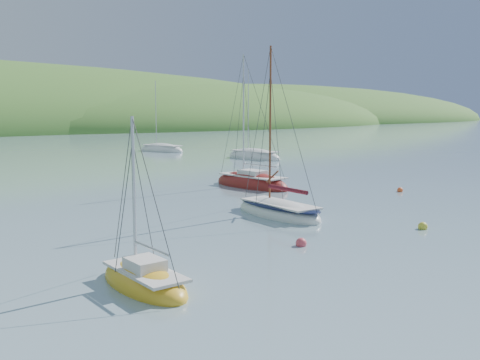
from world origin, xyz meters
TOP-DOWN VIEW (x-y plane):
  - ground at (0.00, 0.00)m, footprint 700.00×700.00m
  - daysailer_white at (2.01, 8.02)m, footprint 3.06×6.98m
  - sloop_red at (8.51, 17.87)m, footprint 2.95×7.77m
  - sailboat_yellow at (-10.39, 1.84)m, footprint 2.07×4.90m
  - distant_sloop_b at (22.61, 54.43)m, footprint 4.81×8.40m
  - distant_sloop_d at (25.15, 36.46)m, footprint 3.57×8.69m
  - mooring_buoys at (4.86, 3.25)m, footprint 17.93×8.53m

SIDE VIEW (x-z plane):
  - ground at x=0.00m, z-range 0.00..0.00m
  - mooring_buoys at x=4.86m, z-range -0.13..0.37m
  - sailboat_yellow at x=-10.39m, z-range -3.05..3.38m
  - distant_sloop_b at x=22.61m, z-range -5.48..5.86m
  - distant_sloop_d at x=25.15m, z-range -5.87..6.27m
  - sloop_red at x=8.51m, z-range -5.46..5.89m
  - daysailer_white at x=2.01m, z-range -4.99..5.46m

